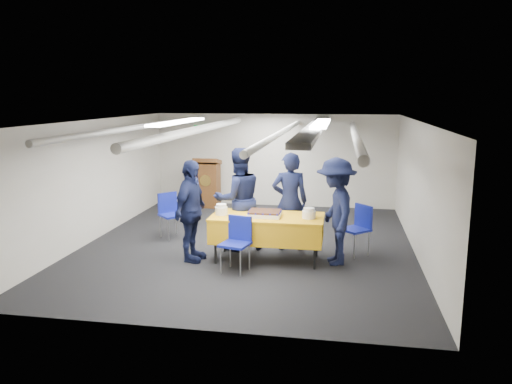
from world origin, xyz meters
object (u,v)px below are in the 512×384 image
podium (208,183)px  chair_near (237,238)px  sheet_cake (265,213)px  sailor_b (238,199)px  chair_right (359,224)px  sailor_d (336,211)px  chair_left (170,210)px  serving_table (267,228)px  sailor_a (290,201)px  sailor_c (191,211)px

podium → chair_near: (1.68, -4.42, -0.08)m
sheet_cake → sailor_b: size_ratio=0.30×
chair_right → sailor_d: size_ratio=0.49×
chair_left → sailor_d: sailor_d is taller
serving_table → sailor_b: bearing=138.5°
serving_table → chair_left: bearing=152.4°
sheet_cake → chair_left: (-2.06, 1.13, -0.29)m
sailor_d → chair_right: bearing=133.8°
chair_right → serving_table: bearing=-158.0°
podium → sailor_d: size_ratio=0.71×
chair_right → sailor_a: (-1.22, 0.07, 0.35)m
sailor_c → sheet_cake: bearing=-72.7°
sailor_d → chair_near: bearing=-79.9°
sheet_cake → sailor_c: 1.23m
sailor_a → chair_near: bearing=51.8°
serving_table → sailor_d: (1.13, 0.03, 0.32)m
chair_near → chair_right: same height
chair_left → sailor_b: bearing=-20.7°
chair_left → chair_right: bearing=-7.6°
serving_table → chair_left: (-2.09, 1.10, -0.03)m
sailor_b → sailor_a: bearing=160.4°
sheet_cake → podium: bearing=117.7°
podium → sailor_b: bearing=-66.1°
chair_left → sailor_d: size_ratio=0.49×
sheet_cake → sailor_b: bearing=135.0°
chair_near → sailor_d: sailor_d is taller
serving_table → chair_near: chair_near is taller
chair_near → sailor_a: size_ratio=0.49×
sailor_c → sailor_d: sailor_d is taller
chair_near → sailor_d: (1.52, 0.61, 0.35)m
serving_table → chair_left: 2.36m
serving_table → sailor_a: bearing=66.2°
serving_table → sheet_cake: bearing=-141.6°
podium → sailor_a: bearing=-53.1°
chair_left → sailor_a: bearing=-9.7°
chair_left → sailor_a: (2.40, -0.41, 0.35)m
sailor_a → sailor_d: sailor_a is taller
sheet_cake → chair_right: size_ratio=0.63×
chair_near → chair_left: (-1.70, 1.67, 0.00)m
chair_near → chair_right: (1.92, 1.19, 0.00)m
chair_left → sailor_c: sailor_c is taller
sailor_a → sailor_c: sailor_a is taller
chair_near → chair_left: size_ratio=1.00×
sailor_c → sailor_b: bearing=-32.5°
sailor_b → chair_right: bearing=153.1°
sailor_a → sailor_b: size_ratio=0.96×
sheet_cake → sailor_d: sailor_d is taller
chair_near → sailor_b: (-0.21, 1.10, 0.39)m
sheet_cake → chair_near: 0.71m
sailor_b → sailor_c: bearing=20.5°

